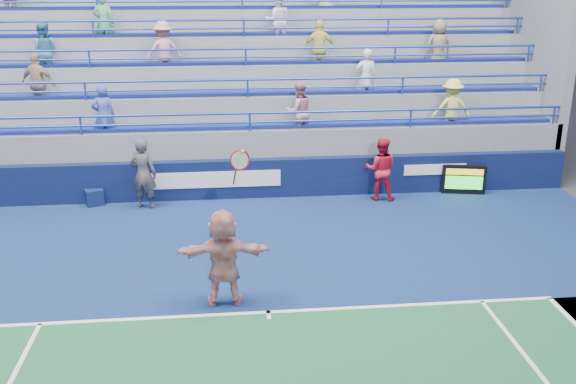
{
  "coord_description": "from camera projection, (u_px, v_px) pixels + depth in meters",
  "views": [
    {
      "loc": [
        -0.7,
        -10.48,
        5.99
      ],
      "look_at": [
        0.62,
        2.5,
        1.5
      ],
      "focal_mm": 40.0,
      "sensor_mm": 36.0,
      "label": 1
    }
  ],
  "objects": [
    {
      "name": "judge_chair",
      "position": [
        94.0,
        196.0,
        17.32
      ],
      "size": [
        0.59,
        0.6,
        0.8
      ],
      "color": "#0D1A41",
      "rests_on": "ground"
    },
    {
      "name": "sponsor_wall",
      "position": [
        251.0,
        178.0,
        17.81
      ],
      "size": [
        18.0,
        0.32,
        1.1
      ],
      "color": "#0A1237",
      "rests_on": "ground"
    },
    {
      "name": "bleacher_stand",
      "position": [
        245.0,
        115.0,
        21.03
      ],
      "size": [
        18.0,
        5.6,
        6.13
      ],
      "color": "slate",
      "rests_on": "ground"
    },
    {
      "name": "line_judge",
      "position": [
        143.0,
        174.0,
        16.87
      ],
      "size": [
        0.79,
        0.62,
        1.91
      ],
      "primitive_type": "imported",
      "rotation": [
        0.0,
        0.0,
        2.89
      ],
      "color": "#131A34",
      "rests_on": "ground"
    },
    {
      "name": "serve_speed_board",
      "position": [
        464.0,
        180.0,
        18.11
      ],
      "size": [
        1.22,
        0.37,
        0.84
      ],
      "color": "black",
      "rests_on": "ground"
    },
    {
      "name": "tennis_player",
      "position": [
        224.0,
        257.0,
        11.96
      ],
      "size": [
        1.76,
        0.59,
        3.02
      ],
      "color": "white",
      "rests_on": "ground"
    },
    {
      "name": "ball_girl",
      "position": [
        381.0,
        169.0,
        17.53
      ],
      "size": [
        0.99,
        0.85,
        1.75
      ],
      "primitive_type": "imported",
      "rotation": [
        0.0,
        0.0,
        2.89
      ],
      "color": "red",
      "rests_on": "ground"
    },
    {
      "name": "ground",
      "position": [
        268.0,
        313.0,
        11.87
      ],
      "size": [
        120.0,
        120.0,
        0.0
      ],
      "primitive_type": "plane",
      "color": "#333538"
    }
  ]
}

